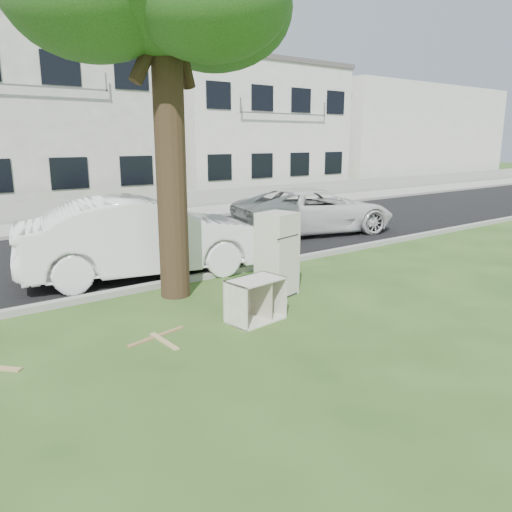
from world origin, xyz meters
TOP-DOWN VIEW (x-y plane):
  - ground at (0.00, 0.00)m, footprint 120.00×120.00m
  - road at (0.00, 6.00)m, footprint 120.00×7.00m
  - kerb_near at (0.00, 2.45)m, footprint 120.00×0.18m
  - kerb_far at (0.00, 9.55)m, footprint 120.00×0.18m
  - sidewalk at (0.00, 11.00)m, footprint 120.00×2.80m
  - low_wall at (0.00, 12.60)m, footprint 120.00×0.15m
  - townhouse_center at (0.00, 17.50)m, footprint 11.22×8.16m
  - townhouse_right at (12.00, 17.50)m, footprint 10.20×8.16m
  - filler_right at (26.00, 18.00)m, footprint 16.00×9.00m
  - fridge at (1.16, 0.72)m, footprint 0.76×0.73m
  - cabinet at (-0.01, -0.17)m, footprint 0.95×0.65m
  - plank_a at (-1.60, 0.17)m, footprint 1.00×0.29m
  - plank_c at (-1.60, -0.07)m, footprint 0.10×0.76m
  - car_center at (-0.23, 3.43)m, footprint 5.40×2.83m
  - car_right at (6.18, 4.95)m, footprint 5.48×3.51m

SIDE VIEW (x-z plane):
  - ground at x=0.00m, z-range 0.00..0.00m
  - kerb_near at x=0.00m, z-range -0.06..0.06m
  - kerb_far at x=0.00m, z-range -0.06..0.06m
  - road at x=0.00m, z-range 0.00..0.01m
  - sidewalk at x=0.00m, z-range 0.00..0.01m
  - plank_a at x=-1.60m, z-range 0.00..0.02m
  - plank_c at x=-1.60m, z-range 0.00..0.02m
  - cabinet at x=-0.01m, z-range 0.00..0.70m
  - low_wall at x=0.00m, z-range 0.00..0.70m
  - car_right at x=6.18m, z-range 0.00..1.41m
  - fridge at x=1.16m, z-range 0.00..1.55m
  - car_center at x=-0.23m, z-range 0.00..1.69m
  - filler_right at x=26.00m, z-range 0.00..6.40m
  - townhouse_right at x=12.00m, z-range 0.00..6.84m
  - townhouse_center at x=0.00m, z-range 0.00..7.44m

